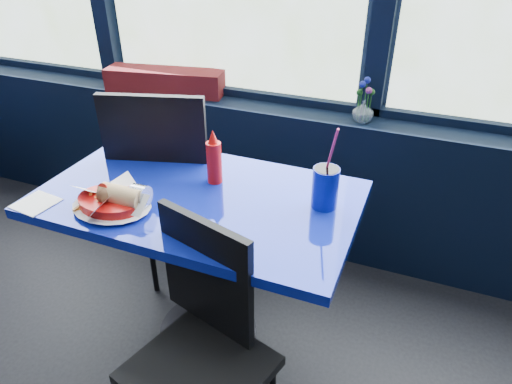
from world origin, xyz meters
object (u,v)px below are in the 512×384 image
near_table (201,233)px  planter_box (165,81)px  chair_near_front (203,334)px  ketchup_bottle (214,159)px  flower_vase (363,109)px  soda_cup (325,187)px  chair_near_back (182,179)px  food_basket (113,201)px

near_table → planter_box: size_ratio=1.82×
chair_near_front → ketchup_bottle: ketchup_bottle is taller
planter_box → flower_vase: flower_vase is taller
planter_box → soda_cup: (1.11, -0.73, -0.04)m
planter_box → ketchup_bottle: 0.98m
near_table → chair_near_back: size_ratio=1.15×
flower_vase → food_basket: (-0.69, -1.03, -0.08)m
planter_box → flower_vase: size_ratio=3.06×
planter_box → soda_cup: size_ratio=2.05×
ketchup_bottle → soda_cup: size_ratio=0.69×
chair_near_back → soda_cup: 0.79m
chair_near_front → soda_cup: 0.65m
chair_near_front → chair_near_back: 0.87m
chair_near_back → soda_cup: soda_cup is taller
chair_near_front → ketchup_bottle: (-0.20, 0.52, 0.35)m
chair_near_front → flower_vase: 1.30m
planter_box → soda_cup: soda_cup is taller
flower_vase → near_table: bearing=-119.2°
near_table → chair_near_front: size_ratio=1.38×
food_basket → ketchup_bottle: 0.41m
planter_box → ketchup_bottle: bearing=-57.7°
near_table → flower_vase: size_ratio=5.57×
near_table → food_basket: 0.38m
chair_near_back → food_basket: chair_near_back is taller
planter_box → flower_vase: (1.10, -0.01, -0.00)m
flower_vase → planter_box: bearing=179.4°
chair_near_back → planter_box: bearing=-70.2°
planter_box → chair_near_front: bearing=-65.5°
chair_near_front → food_basket: bearing=171.9°
near_table → chair_near_back: bearing=130.0°
chair_near_back → planter_box: 0.70m
food_basket → flower_vase: bearing=80.6°
chair_near_back → flower_vase: chair_near_back is taller
chair_near_front → near_table: bearing=134.1°
chair_near_front → planter_box: bearing=140.8°
chair_near_back → food_basket: 0.55m
planter_box → soda_cup: bearing=-43.7°
soda_cup → near_table: bearing=-167.7°
near_table → planter_box: (-0.64, 0.84, 0.30)m
flower_vase → ketchup_bottle: 0.84m
chair_near_back → flower_vase: bearing=-160.8°
near_table → planter_box: bearing=127.5°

